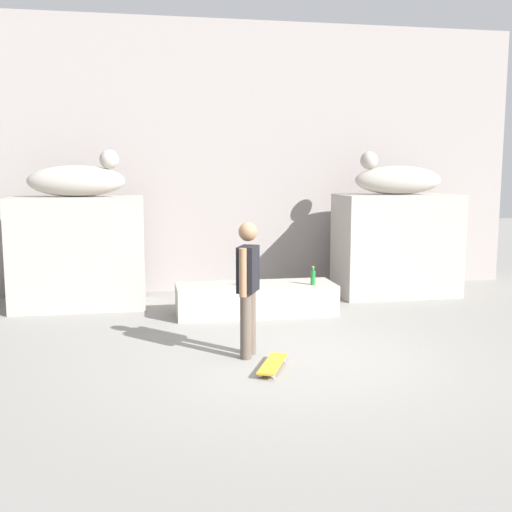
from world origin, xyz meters
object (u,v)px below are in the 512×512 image
statue_reclining_left (78,180)px  skateboard (273,364)px  statue_reclining_right (396,179)px  skater (248,283)px  bottle_blue (249,279)px  bottle_green (313,277)px

statue_reclining_left → skateboard: 5.02m
statue_reclining_right → statue_reclining_left: bearing=4.6°
skater → bottle_blue: (0.36, 2.05, -0.32)m
bottle_blue → skater: bearing=-99.8°
skater → skateboard: (0.20, -0.55, -0.86)m
skater → skateboard: skater is taller
skater → bottle_blue: 2.11m
statue_reclining_left → skater: size_ratio=0.99×
statue_reclining_left → skater: bearing=-49.4°
statue_reclining_right → skateboard: statue_reclining_right is taller
bottle_green → bottle_blue: bearing=176.4°
statue_reclining_right → bottle_green: 2.77m
bottle_blue → skateboard: bearing=-93.5°
statue_reclining_right → skateboard: 5.35m
statue_reclining_left → bottle_blue: (2.65, -1.23, -1.54)m
skater → bottle_blue: skater is taller
skateboard → bottle_green: 2.85m
statue_reclining_right → skateboard: bearing=55.6°
statue_reclining_left → skateboard: (2.49, -3.83, -2.08)m
statue_reclining_right → skater: bearing=49.5°
skater → bottle_green: skater is taller
skater → bottle_green: bearing=-9.6°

